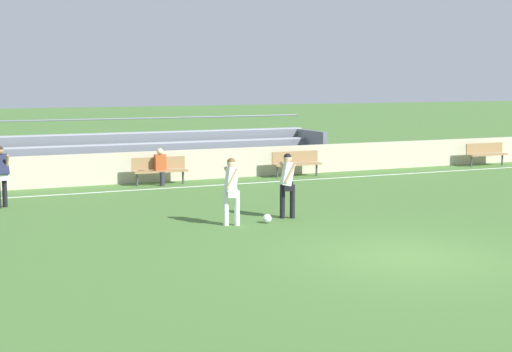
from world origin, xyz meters
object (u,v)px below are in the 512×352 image
object	(u,v)px
bench_centre_sideline	(296,161)
player_dark_dropping_back	(1,171)
player_white_on_ball	(288,180)
spectator_seated	(160,164)
player_white_pressing_high	(231,186)
bench_far_left	(160,168)
soccer_ball	(267,219)
bench_near_bin	(486,152)
bleacher_stand	(70,155)

from	to	relation	value
bench_centre_sideline	player_dark_dropping_back	world-z (taller)	player_dark_dropping_back
player_white_on_ball	spectator_seated	bearing A→B (deg)	99.80
player_white_pressing_high	player_white_on_ball	xyz separation A→B (m)	(1.63, 0.32, 0.01)
player_white_pressing_high	player_dark_dropping_back	distance (m)	6.77
bench_far_left	spectator_seated	distance (m)	0.19
soccer_ball	player_white_pressing_high	bearing A→B (deg)	175.57
bench_centre_sideline	player_white_on_ball	world-z (taller)	player_white_on_ball
bench_near_bin	player_dark_dropping_back	size ratio (longest dim) A/B	1.08
bleacher_stand	bench_near_bin	xyz separation A→B (m)	(15.88, -3.04, -0.26)
spectator_seated	player_dark_dropping_back	size ratio (longest dim) A/B	0.72
bench_centre_sideline	bench_near_bin	distance (m)	8.50
player_white_pressing_high	player_dark_dropping_back	size ratio (longest dim) A/B	0.97
player_white_pressing_high	player_dark_dropping_back	world-z (taller)	player_dark_dropping_back
bench_centre_sideline	soccer_ball	distance (m)	8.77
player_white_on_ball	player_dark_dropping_back	bearing A→B (deg)	144.88
bench_far_left	soccer_ball	world-z (taller)	bench_far_left
spectator_seated	bench_centre_sideline	bearing A→B (deg)	1.32
player_white_on_ball	player_white_pressing_high	bearing A→B (deg)	-169.06
spectator_seated	player_white_on_ball	bearing A→B (deg)	-80.20
spectator_seated	soccer_ball	world-z (taller)	spectator_seated
bench_near_bin	spectator_seated	world-z (taller)	spectator_seated
bench_near_bin	bench_far_left	world-z (taller)	same
bench_near_bin	player_dark_dropping_back	distance (m)	18.90
bench_centre_sideline	bench_far_left	distance (m)	5.03
soccer_ball	bench_centre_sideline	bearing A→B (deg)	58.66
spectator_seated	soccer_ball	distance (m)	7.40
bench_centre_sideline	player_white_pressing_high	xyz separation A→B (m)	(-5.46, -7.41, 0.41)
bleacher_stand	bench_centre_sideline	distance (m)	7.99
bench_far_left	soccer_ball	size ratio (longest dim) A/B	8.18
player_dark_dropping_back	bench_far_left	bearing A→B (deg)	26.57
bench_centre_sideline	player_dark_dropping_back	xyz separation A→B (m)	(-10.22, -2.60, 0.45)
bench_near_bin	player_white_on_ball	world-z (taller)	player_white_on_ball
bench_centre_sideline	player_dark_dropping_back	distance (m)	10.55
bench_near_bin	player_white_pressing_high	xyz separation A→B (m)	(-13.96, -7.41, 0.41)
spectator_seated	bench_far_left	bearing A→B (deg)	90.00
bleacher_stand	bench_far_left	xyz separation A→B (m)	(2.35, -3.04, -0.26)
bench_far_left	spectator_seated	world-z (taller)	spectator_seated
bleacher_stand	player_white_pressing_high	distance (m)	10.63
player_white_pressing_high	player_white_on_ball	bearing A→B (deg)	10.94
spectator_seated	player_white_on_ball	world-z (taller)	player_white_on_ball
bleacher_stand	bench_far_left	bearing A→B (deg)	-52.30
bench_centre_sideline	spectator_seated	world-z (taller)	spectator_seated
player_white_on_ball	bleacher_stand	bearing A→B (deg)	109.34
bench_far_left	soccer_ball	xyz separation A→B (m)	(0.47, -7.48, -0.44)
bench_far_left	soccer_ball	distance (m)	7.51
bleacher_stand	soccer_ball	size ratio (longest dim) A/B	87.58
bleacher_stand	bench_centre_sideline	xyz separation A→B (m)	(7.38, -3.04, -0.26)
bench_centre_sideline	player_dark_dropping_back	size ratio (longest dim) A/B	1.08
bleacher_stand	soccer_ball	bearing A→B (deg)	-74.98
player_white_on_ball	soccer_ball	bearing A→B (deg)	-152.29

